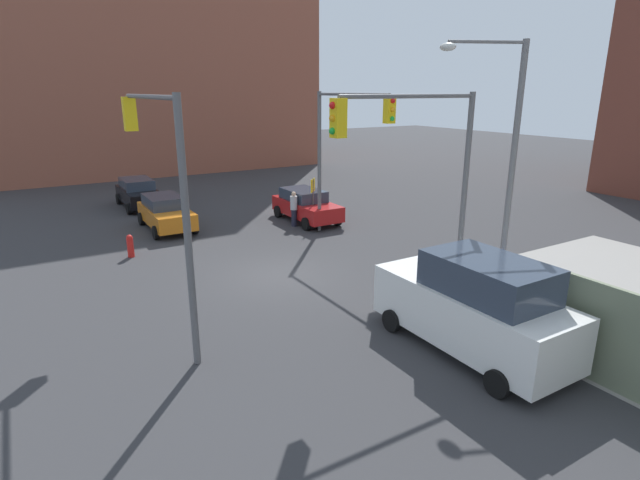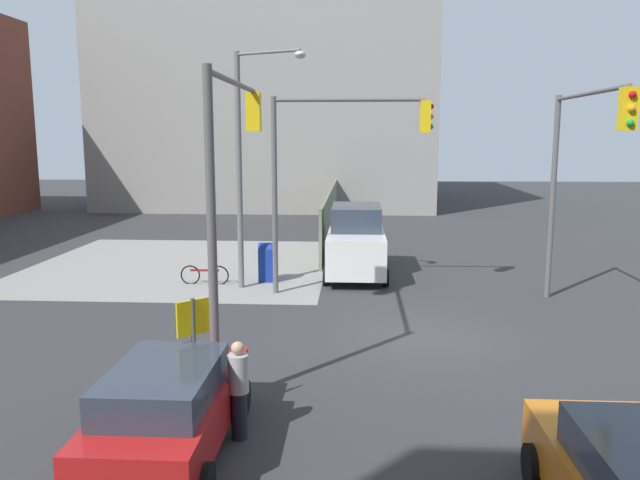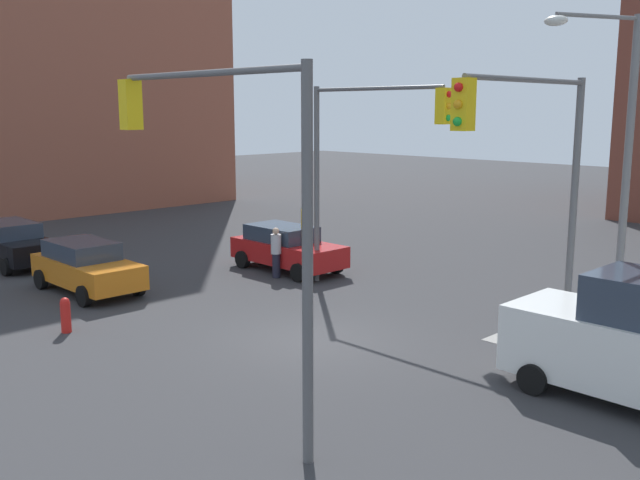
{
  "view_description": "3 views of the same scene",
  "coord_description": "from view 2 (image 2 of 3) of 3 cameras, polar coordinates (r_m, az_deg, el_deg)",
  "views": [
    {
      "loc": [
        15.56,
        -7.61,
        6.54
      ],
      "look_at": [
        1.67,
        0.8,
        1.66
      ],
      "focal_mm": 28.0,
      "sensor_mm": 36.0,
      "label": 1
    },
    {
      "loc": [
        -15.89,
        1.79,
        5.19
      ],
      "look_at": [
        -0.32,
        2.71,
        2.63
      ],
      "focal_mm": 35.0,
      "sensor_mm": 36.0,
      "label": 2
    },
    {
      "loc": [
        12.45,
        -12.06,
        5.75
      ],
      "look_at": [
        -0.41,
        0.61,
        2.44
      ],
      "focal_mm": 40.0,
      "sensor_mm": 36.0,
      "label": 3
    }
  ],
  "objects": [
    {
      "name": "bicycle_at_crosswalk",
      "position": [
        11.12,
        -20.15,
        -17.09
      ],
      "size": [
        1.75,
        0.05,
        0.97
      ],
      "color": "black",
      "rests_on": "ground"
    },
    {
      "name": "sedan_red",
      "position": [
        10.86,
        -13.58,
        -14.52
      ],
      "size": [
        4.47,
        2.02,
        1.62
      ],
      "color": "#B21919",
      "rests_on": "ground"
    },
    {
      "name": "sidewalk_corner",
      "position": [
        26.42,
        -12.52,
        -2.19
      ],
      "size": [
        12.0,
        12.0,
        0.01
      ],
      "primitive_type": "cube",
      "color": "gray",
      "rests_on": "ground"
    },
    {
      "name": "mailbox_blue",
      "position": [
        22.75,
        -4.78,
        -1.91
      ],
      "size": [
        0.56,
        0.64,
        1.43
      ],
      "color": "navy",
      "rests_on": "ground"
    },
    {
      "name": "street_lamp_corner",
      "position": [
        21.26,
        -6.62,
        7.97
      ],
      "size": [
        1.36,
        2.47,
        8.0
      ],
      "color": "slate",
      "rests_on": "ground"
    },
    {
      "name": "traffic_signal_se_corner",
      "position": [
        19.33,
        22.56,
        6.99
      ],
      "size": [
        5.54,
        0.36,
        6.5
      ],
      "color": "#59595B",
      "rests_on": "ground"
    },
    {
      "name": "traffic_signal_ne_corner",
      "position": [
        20.41,
        1.36,
        7.73
      ],
      "size": [
        0.36,
        5.22,
        6.5
      ],
      "color": "#59595B",
      "rests_on": "ground"
    },
    {
      "name": "ground_plane",
      "position": [
        16.81,
        9.45,
        -8.77
      ],
      "size": [
        120.0,
        120.0,
        0.0
      ],
      "primitive_type": "plane",
      "color": "#333335"
    },
    {
      "name": "bicycle_leaning_on_fence",
      "position": [
        22.68,
        -10.49,
        -3.15
      ],
      "size": [
        0.05,
        1.75,
        0.97
      ],
      "color": "black",
      "rests_on": "ground"
    },
    {
      "name": "traffic_signal_nw_corner",
      "position": [
        13.72,
        -8.05,
        6.89
      ],
      "size": [
        5.4,
        0.36,
        6.5
      ],
      "color": "#59595B",
      "rests_on": "ground"
    },
    {
      "name": "construction_fence",
      "position": [
        33.66,
        0.97,
        2.54
      ],
      "size": [
        19.01,
        0.12,
        2.4
      ],
      "primitive_type": "cube",
      "color": "slate",
      "rests_on": "ground"
    },
    {
      "name": "warning_sign_two_way",
      "position": [
        11.44,
        -11.47,
        -8.95
      ],
      "size": [
        0.48,
        0.48,
        2.4
      ],
      "color": "#4C4C4C",
      "rests_on": "ground"
    },
    {
      "name": "pedestrian_crossing",
      "position": [
        11.14,
        -7.46,
        -13.31
      ],
      "size": [
        0.36,
        0.36,
        1.76
      ],
      "rotation": [
        0.0,
        0.0,
        3.09
      ],
      "color": "#B2B2B7",
      "rests_on": "ground"
    },
    {
      "name": "van_white_delivery",
      "position": [
        23.82,
        3.32,
        -0.12
      ],
      "size": [
        5.4,
        2.32,
        2.62
      ],
      "color": "white",
      "rests_on": "ground"
    },
    {
      "name": "building_loft_east",
      "position": [
        52.41,
        -4.0,
        12.85
      ],
      "size": [
        20.0,
        24.0,
        16.81
      ],
      "color": "gray",
      "rests_on": "ground"
    }
  ]
}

